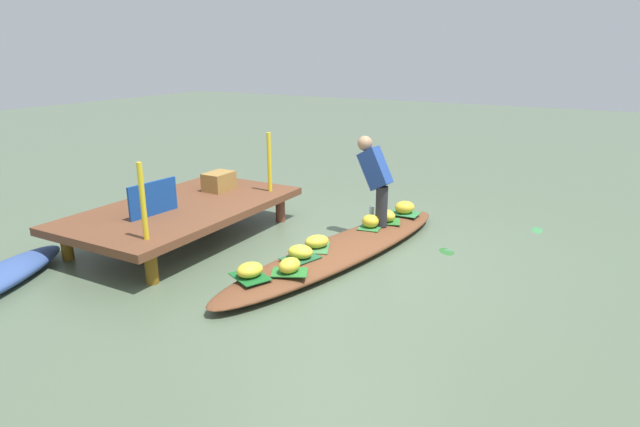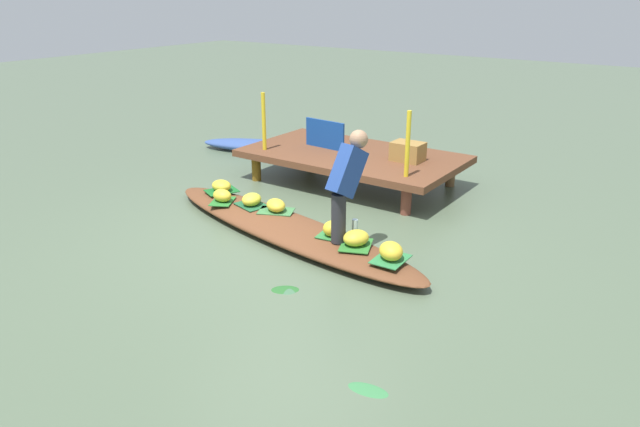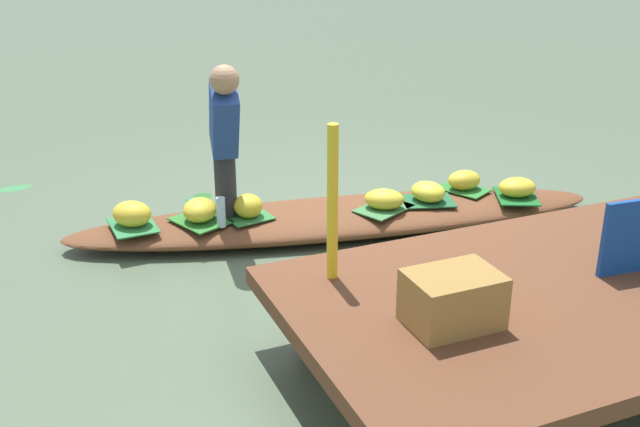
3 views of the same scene
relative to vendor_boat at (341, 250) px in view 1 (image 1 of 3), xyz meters
The scene contains 26 objects.
canal_water 0.09m from the vendor_boat, ahead, with size 40.00×40.00×0.00m, color #51634B.
dock_platform 2.25m from the vendor_boat, 101.15° to the left, with size 3.20×1.80×0.47m.
vendor_boat is the anchor object (origin of this frame).
leaf_mat_0 0.71m from the vendor_boat, 165.40° to the left, with size 0.40×0.31×0.01m, color #1F5833.
banana_bunch_0 0.73m from the vendor_boat, 165.40° to the left, with size 0.29×0.24×0.16m, color yellow.
leaf_mat_1 0.73m from the vendor_boat, ahead, with size 0.32×0.28×0.01m, color #2C7337.
banana_bunch_1 0.74m from the vendor_boat, ahead, with size 0.23×0.22×0.18m, color gold.
leaf_mat_2 1.08m from the vendor_boat, ahead, with size 0.41×0.32×0.01m, color #2C732B.
banana_bunch_2 1.09m from the vendor_boat, ahead, with size 0.29×0.25×0.17m, color gold.
leaf_mat_3 0.36m from the vendor_boat, 147.63° to the left, with size 0.43×0.29×0.01m, color #3B7540.
banana_bunch_3 0.39m from the vendor_boat, 147.63° to the left, with size 0.30×0.22×0.15m, color gold.
leaf_mat_4 1.44m from the vendor_boat, 165.18° to the left, with size 0.42×0.31×0.01m, color #175D24.
banana_bunch_4 1.44m from the vendor_boat, 165.18° to the left, with size 0.30×0.24×0.15m, color gold.
leaf_mat_5 1.09m from the vendor_boat, behind, with size 0.38×0.27×0.01m, color #28702C.
banana_bunch_5 1.10m from the vendor_boat, behind, with size 0.27×0.20×0.16m, color gold.
leaf_mat_6 1.56m from the vendor_boat, ahead, with size 0.41×0.31×0.01m, color #2D7A41.
banana_bunch_6 1.57m from the vendor_boat, ahead, with size 0.29×0.24×0.18m, color gold.
vendor_person 1.17m from the vendor_boat, ahead, with size 0.27×0.53×1.19m.
water_bottle 0.97m from the vendor_boat, ahead, with size 0.07×0.07×0.22m, color #ACCADB.
market_banner 2.45m from the vendor_boat, 113.05° to the left, with size 0.73×0.03×0.43m, color navy.
railing_post_west 2.42m from the vendor_boat, 135.77° to the left, with size 0.06×0.06×0.87m, color yellow.
railing_post_east 1.94m from the vendor_boat, 64.16° to the left, with size 0.06×0.06×0.87m, color yellow.
produce_crate 2.37m from the vendor_boat, 79.10° to the left, with size 0.44×0.32×0.27m, color olive.
drifting_plant_0 1.38m from the vendor_boat, 52.29° to the right, with size 0.28×0.18×0.01m, color #265E27.
drifting_plant_1 1.39m from the vendor_boat, 51.32° to the right, with size 0.18×0.19×0.01m, color #3D6746.
drifting_plant_2 3.03m from the vendor_boat, 40.44° to the right, with size 0.32×0.15×0.01m, color #397F46.
Camera 1 is at (-5.54, -2.83, 2.49)m, focal length 30.09 mm.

